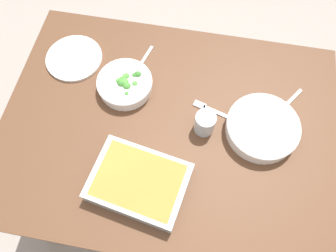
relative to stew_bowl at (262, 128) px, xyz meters
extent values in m
plane|color=#9E9389|center=(-0.32, -0.04, -0.77)|extent=(6.00, 6.00, 0.00)
cube|color=brown|center=(-0.32, -0.04, -0.05)|extent=(1.20, 0.90, 0.04)
cylinder|color=brown|center=(-0.86, -0.43, -0.42)|extent=(0.06, 0.06, 0.70)
cylinder|color=brown|center=(-0.86, 0.35, -0.42)|extent=(0.06, 0.06, 0.70)
cylinder|color=brown|center=(0.22, 0.35, -0.42)|extent=(0.06, 0.06, 0.70)
cylinder|color=white|center=(0.00, 0.00, 0.00)|extent=(0.25, 0.25, 0.05)
torus|color=white|center=(0.00, 0.00, 0.02)|extent=(0.25, 0.25, 0.01)
cylinder|color=olive|center=(0.00, 0.00, 0.00)|extent=(0.20, 0.20, 0.03)
sphere|color=silver|center=(0.02, 0.00, 0.02)|extent=(0.02, 0.02, 0.02)
sphere|color=#C66633|center=(0.00, -0.01, 0.02)|extent=(0.02, 0.02, 0.02)
sphere|color=silver|center=(0.00, -0.02, 0.02)|extent=(0.02, 0.02, 0.02)
sphere|color=silver|center=(0.02, -0.02, 0.02)|extent=(0.02, 0.02, 0.02)
sphere|color=#C66633|center=(0.03, 0.03, 0.02)|extent=(0.02, 0.02, 0.02)
sphere|color=silver|center=(0.02, 0.00, 0.02)|extent=(0.02, 0.02, 0.02)
cylinder|color=white|center=(-0.51, 0.09, -0.01)|extent=(0.20, 0.20, 0.05)
torus|color=white|center=(-0.51, 0.09, 0.01)|extent=(0.21, 0.21, 0.01)
cylinder|color=#8CB272|center=(-0.51, 0.09, 0.00)|extent=(0.16, 0.16, 0.02)
sphere|color=#569E42|center=(-0.51, 0.10, 0.01)|extent=(0.03, 0.03, 0.03)
sphere|color=#3D7A33|center=(-0.47, 0.13, 0.01)|extent=(0.03, 0.03, 0.03)
sphere|color=#569E42|center=(-0.53, 0.09, 0.01)|extent=(0.03, 0.03, 0.03)
sphere|color=#478C38|center=(-0.52, 0.10, 0.01)|extent=(0.02, 0.02, 0.02)
sphere|color=#569E42|center=(-0.47, 0.09, 0.01)|extent=(0.02, 0.02, 0.02)
sphere|color=#569E42|center=(-0.51, 0.08, 0.02)|extent=(0.03, 0.03, 0.03)
sphere|color=#3D7A33|center=(-0.48, 0.12, 0.01)|extent=(0.02, 0.02, 0.02)
sphere|color=#478C38|center=(-0.53, 0.08, 0.01)|extent=(0.02, 0.02, 0.02)
sphere|color=#478C38|center=(-0.50, 0.07, 0.01)|extent=(0.03, 0.03, 0.03)
sphere|color=#478C38|center=(-0.52, 0.08, 0.02)|extent=(0.04, 0.04, 0.04)
sphere|color=#569E42|center=(-0.51, 0.11, 0.01)|extent=(0.03, 0.03, 0.03)
sphere|color=#478C38|center=(-0.49, 0.04, 0.01)|extent=(0.02, 0.02, 0.02)
cube|color=silver|center=(-0.38, -0.27, 0.00)|extent=(0.33, 0.27, 0.06)
cube|color=gold|center=(-0.38, -0.27, 0.01)|extent=(0.29, 0.24, 0.04)
cylinder|color=#B2BCC6|center=(-0.20, -0.02, 0.01)|extent=(0.07, 0.07, 0.08)
cylinder|color=black|center=(-0.20, -0.02, 0.00)|extent=(0.06, 0.06, 0.05)
cylinder|color=white|center=(-0.74, 0.18, -0.03)|extent=(0.22, 0.22, 0.01)
cube|color=silver|center=(0.10, 0.14, -0.03)|extent=(0.09, 0.12, 0.01)
ellipsoid|color=silver|center=(0.05, 0.07, -0.03)|extent=(0.04, 0.05, 0.01)
cube|color=silver|center=(-0.47, 0.23, -0.03)|extent=(0.05, 0.14, 0.01)
ellipsoid|color=silver|center=(-0.49, 0.15, -0.03)|extent=(0.04, 0.05, 0.01)
cube|color=silver|center=(-0.14, 0.04, -0.03)|extent=(0.14, 0.05, 0.01)
cube|color=silver|center=(-0.23, 0.07, -0.03)|extent=(0.05, 0.04, 0.01)
camera|label=1|loc=(-0.23, -0.53, 1.02)|focal=34.92mm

